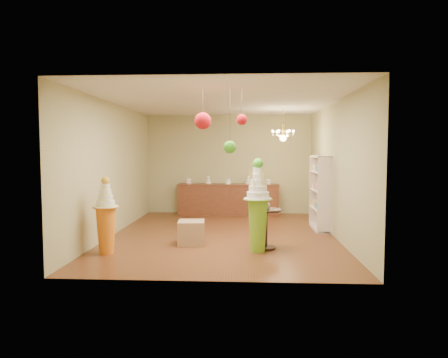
{
  "coord_description": "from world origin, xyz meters",
  "views": [
    {
      "loc": [
        0.51,
        -8.97,
        1.91
      ],
      "look_at": [
        0.03,
        0.0,
        1.28
      ],
      "focal_mm": 32.0,
      "sensor_mm": 36.0,
      "label": 1
    }
  ],
  "objects_px": {
    "pedestal_orange": "(106,223)",
    "pedestal_green": "(258,213)",
    "sideboard": "(228,199)",
    "round_table": "(265,223)"
  },
  "relations": [
    {
      "from": "round_table",
      "to": "sideboard",
      "type": "bearing_deg",
      "value": 102.21
    },
    {
      "from": "pedestal_orange",
      "to": "round_table",
      "type": "relative_size",
      "value": 1.84
    },
    {
      "from": "pedestal_green",
      "to": "sideboard",
      "type": "xyz_separation_m",
      "value": [
        -0.75,
        4.44,
        -0.26
      ]
    },
    {
      "from": "pedestal_green",
      "to": "round_table",
      "type": "height_order",
      "value": "pedestal_green"
    },
    {
      "from": "pedestal_orange",
      "to": "sideboard",
      "type": "bearing_deg",
      "value": 66.32
    },
    {
      "from": "pedestal_orange",
      "to": "sideboard",
      "type": "distance_m",
      "value": 5.16
    },
    {
      "from": "pedestal_green",
      "to": "sideboard",
      "type": "relative_size",
      "value": 0.58
    },
    {
      "from": "pedestal_green",
      "to": "round_table",
      "type": "distance_m",
      "value": 0.37
    },
    {
      "from": "sideboard",
      "to": "pedestal_orange",
      "type": "bearing_deg",
      "value": -113.68
    },
    {
      "from": "pedestal_orange",
      "to": "pedestal_green",
      "type": "bearing_deg",
      "value": 5.7
    }
  ]
}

